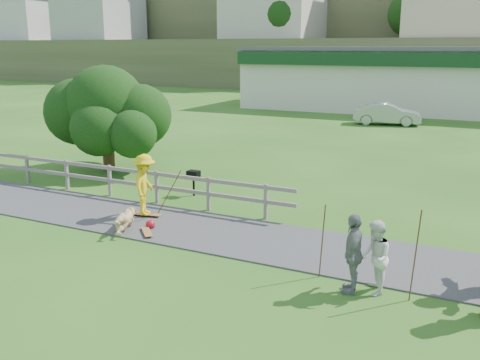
# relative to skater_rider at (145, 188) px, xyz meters

# --- Properties ---
(ground) EXTENTS (260.00, 260.00, 0.00)m
(ground) POSITION_rel_skater_rider_xyz_m (1.39, -1.81, -0.94)
(ground) COLOR #275317
(ground) RESTS_ON ground
(path) EXTENTS (34.00, 3.00, 0.04)m
(path) POSITION_rel_skater_rider_xyz_m (1.39, -0.31, -0.92)
(path) COLOR #373739
(path) RESTS_ON ground
(fence) EXTENTS (15.05, 0.10, 1.10)m
(fence) POSITION_rel_skater_rider_xyz_m (-3.23, 1.49, -0.22)
(fence) COLOR #605C54
(fence) RESTS_ON ground
(strip_mall) EXTENTS (32.50, 10.75, 5.10)m
(strip_mall) POSITION_rel_skater_rider_xyz_m (5.39, 33.13, 1.64)
(strip_mall) COLOR silver
(strip_mall) RESTS_ON ground
(skater_rider) EXTENTS (1.09, 1.39, 1.89)m
(skater_rider) POSITION_rel_skater_rider_xyz_m (0.00, 0.00, 0.00)
(skater_rider) COLOR yellow
(skater_rider) RESTS_ON ground
(skater_fallen) EXTENTS (1.71, 0.99, 0.61)m
(skater_fallen) POSITION_rel_skater_rider_xyz_m (0.17, -1.20, -0.64)
(skater_fallen) COLOR tan
(skater_fallen) RESTS_ON ground
(spectator_a) EXTENTS (0.83, 0.94, 1.61)m
(spectator_a) POSITION_rel_skater_rider_xyz_m (7.47, -2.14, -0.14)
(spectator_a) COLOR silver
(spectator_a) RESTS_ON ground
(spectator_b) EXTENTS (0.60, 1.09, 1.76)m
(spectator_b) POSITION_rel_skater_rider_xyz_m (7.05, -2.28, -0.06)
(spectator_b) COLOR gray
(spectator_b) RESTS_ON ground
(car_silver) EXTENTS (4.58, 2.32, 1.44)m
(car_silver) POSITION_rel_skater_rider_xyz_m (2.61, 23.68, -0.22)
(car_silver) COLOR #A8ABAF
(car_silver) RESTS_ON ground
(tree) EXTENTS (5.34, 5.34, 4.09)m
(tree) POSITION_rel_skater_rider_xyz_m (-5.28, 4.66, 1.10)
(tree) COLOR black
(tree) RESTS_ON ground
(bbq) EXTENTS (0.43, 0.33, 0.91)m
(bbq) POSITION_rel_skater_rider_xyz_m (0.05, 2.78, -0.49)
(bbq) COLOR black
(bbq) RESTS_ON ground
(longboard_rider) EXTENTS (0.95, 0.41, 0.10)m
(longboard_rider) POSITION_rel_skater_rider_xyz_m (0.00, 0.00, -0.89)
(longboard_rider) COLOR brown
(longboard_rider) RESTS_ON ground
(longboard_fallen) EXTENTS (0.76, 0.77, 0.10)m
(longboard_fallen) POSITION_rel_skater_rider_xyz_m (0.97, -1.30, -0.89)
(longboard_fallen) COLOR brown
(longboard_fallen) RESTS_ON ground
(helmet) EXTENTS (0.28, 0.28, 0.28)m
(helmet) POSITION_rel_skater_rider_xyz_m (0.77, -0.85, -0.80)
(helmet) COLOR #AE121F
(helmet) RESTS_ON ground
(pole_rider) EXTENTS (0.03, 0.03, 1.77)m
(pole_rider) POSITION_rel_skater_rider_xyz_m (0.60, 0.40, -0.06)
(pole_rider) COLOR #543621
(pole_rider) RESTS_ON ground
(pole_spec_left) EXTENTS (0.03, 0.03, 1.75)m
(pole_spec_left) POSITION_rel_skater_rider_xyz_m (6.23, -1.86, -0.07)
(pole_spec_left) COLOR #543621
(pole_spec_left) RESTS_ON ground
(pole_spec_right) EXTENTS (0.03, 0.03, 1.99)m
(pole_spec_right) POSITION_rel_skater_rider_xyz_m (8.29, -2.17, 0.05)
(pole_spec_right) COLOR #543621
(pole_spec_right) RESTS_ON ground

